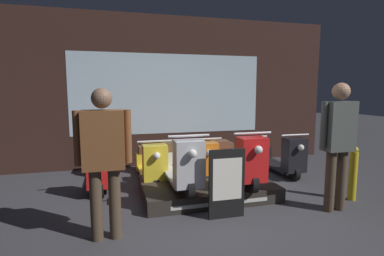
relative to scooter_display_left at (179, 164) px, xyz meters
The scene contains 14 objects.
ground_plane 1.15m from the scooter_display_left, 74.59° to the right, with size 30.00×30.00×0.00m, color #38383D.
shop_wall_back 2.43m from the scooter_display_left, 82.89° to the left, with size 7.46×0.09×3.20m.
display_platform 0.63m from the scooter_display_left, ahead, with size 2.00×1.29×0.21m.
scooter_display_left is the anchor object (origin of this frame).
scooter_display_right 0.90m from the scooter_display_left, ahead, with size 0.55×1.68×0.85m.
scooter_backrow_0 1.51m from the scooter_display_left, 140.67° to the left, with size 0.55×1.68×0.85m.
scooter_backrow_1 1.02m from the scooter_display_left, 108.23° to the left, with size 0.55×1.68×0.85m.
scooter_backrow_2 1.11m from the scooter_display_left, 60.66° to the left, with size 0.55×1.68×0.85m.
scooter_backrow_3 1.68m from the scooter_display_left, 34.53° to the left, with size 0.55×1.68×0.85m.
scooter_backrow_4 2.42m from the scooter_display_left, 23.10° to the left, with size 0.55×1.68×0.85m.
person_left_browsing 1.51m from the scooter_display_left, 136.65° to the right, with size 0.60×0.25×1.66m.
person_right_browsing 2.24m from the scooter_display_left, 26.95° to the right, with size 0.56×0.23×1.73m.
price_sign_board 0.94m from the scooter_display_left, 62.37° to the right, with size 0.48×0.04×0.90m.
street_bollard 2.60m from the scooter_display_left, 16.26° to the right, with size 0.12×0.12×0.82m.
Camera 1 is at (-1.23, -3.29, 1.64)m, focal length 28.00 mm.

